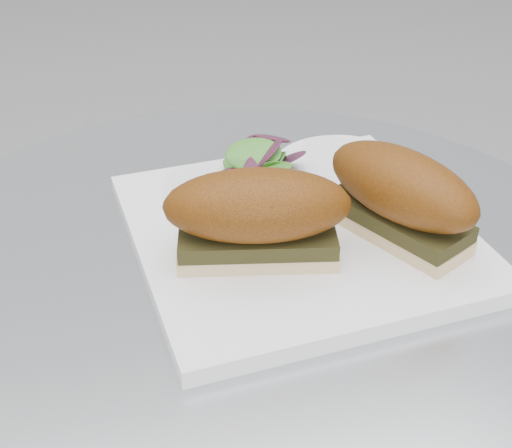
# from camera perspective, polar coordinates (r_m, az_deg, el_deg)

# --- Properties ---
(plate) EXTENTS (0.32, 0.32, 0.02)m
(plate) POSITION_cam_1_polar(r_m,az_deg,el_deg) (0.65, 3.38, -0.73)
(plate) COLOR white
(plate) RESTS_ON table
(sandwich_left) EXTENTS (0.16, 0.10, 0.08)m
(sandwich_left) POSITION_cam_1_polar(r_m,az_deg,el_deg) (0.58, 0.10, 0.76)
(sandwich_left) COLOR tan
(sandwich_left) RESTS_ON plate
(sandwich_right) EXTENTS (0.13, 0.16, 0.08)m
(sandwich_right) POSITION_cam_1_polar(r_m,az_deg,el_deg) (0.62, 11.50, 2.37)
(sandwich_right) COLOR tan
(sandwich_right) RESTS_ON plate
(salad) EXTENTS (0.11, 0.11, 0.05)m
(salad) POSITION_cam_1_polar(r_m,az_deg,el_deg) (0.69, 0.17, 4.82)
(salad) COLOR #42832B
(salad) RESTS_ON plate
(saucer) EXTENTS (0.15, 0.15, 0.01)m
(saucer) POSITION_cam_1_polar(r_m,az_deg,el_deg) (0.76, 6.98, 4.23)
(saucer) COLOR white
(saucer) RESTS_ON table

